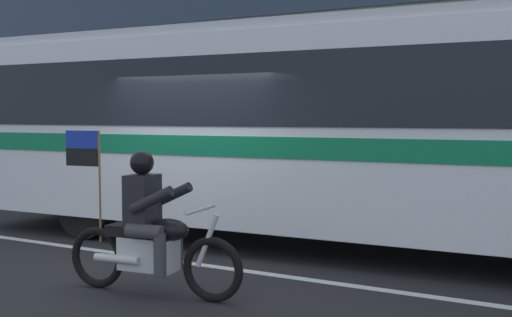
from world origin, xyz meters
TOP-DOWN VIEW (x-y plane):
  - ground_plane at (0.00, 0.00)m, footprint 60.00×60.00m
  - sidewalk_curb at (0.00, 5.10)m, footprint 28.00×3.80m
  - lane_center_stripe at (0.00, -0.60)m, footprint 26.60×0.14m
  - transit_bus at (1.64, 1.19)m, footprint 12.28×3.09m
  - motorcycle_with_rider at (0.72, -1.97)m, footprint 2.19×0.66m

SIDE VIEW (x-z plane):
  - ground_plane at x=0.00m, z-range 0.00..0.00m
  - lane_center_stripe at x=0.00m, z-range 0.00..0.01m
  - sidewalk_curb at x=0.00m, z-range 0.00..0.15m
  - motorcycle_with_rider at x=0.72m, z-range -0.22..1.55m
  - transit_bus at x=1.64m, z-range 0.27..3.49m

